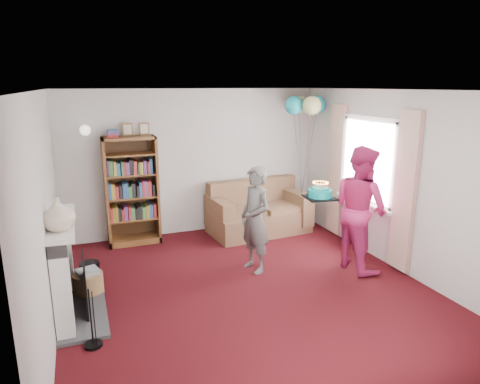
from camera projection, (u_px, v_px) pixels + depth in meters
name	position (u px, v px, depth m)	size (l,w,h in m)	color
ground	(247.00, 290.00, 5.49)	(5.00, 5.00, 0.00)	black
wall_back	(194.00, 162.00, 7.46)	(4.50, 0.02, 2.50)	silver
wall_left	(44.00, 216.00, 4.40)	(0.02, 5.00, 2.50)	silver
wall_right	(398.00, 181.00, 5.96)	(0.02, 5.00, 2.50)	silver
ceiling	(248.00, 90.00, 4.88)	(4.50, 5.00, 0.01)	white
fireplace	(69.00, 272.00, 4.82)	(0.55, 1.80, 1.12)	#3F3F42
window_bay	(367.00, 177.00, 6.50)	(0.14, 2.02, 2.20)	white
wall_sconce	(85.00, 130.00, 6.57)	(0.16, 0.23, 0.16)	gold
bookcase	(131.00, 191.00, 6.97)	(0.84, 0.42, 1.97)	#472B14
sofa	(257.00, 213.00, 7.63)	(1.71, 0.90, 0.90)	brown
wicker_basket	(88.00, 283.00, 5.35)	(0.37, 0.37, 0.34)	#AA7D4F
person_striped	(255.00, 220.00, 5.91)	(0.55, 0.36, 1.50)	black
person_magenta	(360.00, 208.00, 5.98)	(0.86, 0.67, 1.76)	#BE2663
birthday_cake	(320.00, 193.00, 5.68)	(0.38, 0.38, 0.22)	black
balloons	(305.00, 105.00, 7.34)	(0.76, 0.76, 1.71)	#3F3F3F
mantel_vase	(58.00, 214.00, 4.30)	(0.33, 0.33, 0.34)	beige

